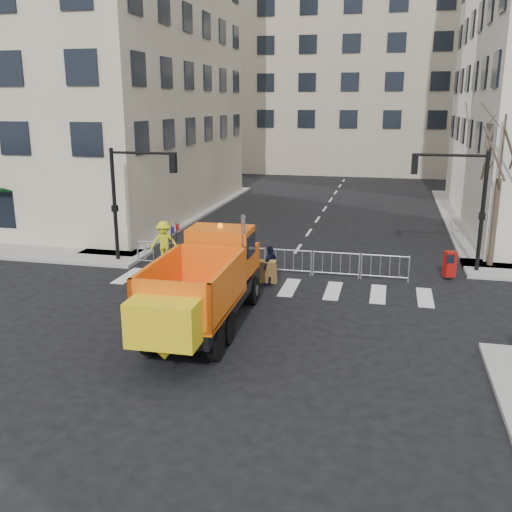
% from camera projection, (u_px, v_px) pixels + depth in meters
% --- Properties ---
extents(ground, '(120.00, 120.00, 0.00)m').
position_uv_depth(ground, '(239.00, 337.00, 18.54)').
color(ground, black).
rests_on(ground, ground).
extents(sidewalk_back, '(64.00, 5.00, 0.15)m').
position_uv_depth(sidewalk_back, '(286.00, 265.00, 26.51)').
color(sidewalk_back, gray).
rests_on(sidewalk_back, ground).
extents(building_left, '(24.00, 22.00, 26.00)m').
position_uv_depth(building_left, '(28.00, 17.00, 38.40)').
color(building_left, tan).
rests_on(building_left, ground).
extents(building_far, '(30.00, 18.00, 24.00)m').
position_uv_depth(building_far, '(357.00, 61.00, 64.28)').
color(building_far, tan).
rests_on(building_far, ground).
extents(traffic_light_left, '(0.18, 0.18, 5.40)m').
position_uv_depth(traffic_light_left, '(115.00, 206.00, 26.66)').
color(traffic_light_left, black).
rests_on(traffic_light_left, ground).
extents(traffic_light_right, '(0.18, 0.18, 5.40)m').
position_uv_depth(traffic_light_right, '(482.00, 214.00, 24.87)').
color(traffic_light_right, black).
rests_on(traffic_light_right, ground).
extents(crowd_barriers, '(12.60, 0.60, 1.10)m').
position_uv_depth(crowd_barriers, '(266.00, 259.00, 25.70)').
color(crowd_barriers, '#9EA0A5').
rests_on(crowd_barriers, ground).
extents(street_tree, '(3.00, 3.00, 7.50)m').
position_uv_depth(street_tree, '(498.00, 187.00, 25.38)').
color(street_tree, '#382B21').
rests_on(street_tree, ground).
extents(plow_truck, '(3.11, 9.54, 3.68)m').
position_uv_depth(plow_truck, '(204.00, 282.00, 18.87)').
color(plow_truck, black).
rests_on(plow_truck, ground).
extents(cop_a, '(0.70, 0.49, 1.84)m').
position_uv_depth(cop_a, '(217.00, 252.00, 25.51)').
color(cop_a, black).
rests_on(cop_a, ground).
extents(cop_b, '(1.12, 1.05, 1.83)m').
position_uv_depth(cop_b, '(210.00, 269.00, 22.88)').
color(cop_b, black).
rests_on(cop_b, ground).
extents(cop_c, '(0.69, 1.08, 1.71)m').
position_uv_depth(cop_c, '(270.00, 266.00, 23.62)').
color(cop_c, black).
rests_on(cop_c, ground).
extents(worker, '(1.47, 1.10, 2.02)m').
position_uv_depth(worker, '(164.00, 243.00, 26.23)').
color(worker, gold).
rests_on(worker, sidewalk_back).
extents(newspaper_box, '(0.57, 0.54, 1.10)m').
position_uv_depth(newspaper_box, '(450.00, 264.00, 24.45)').
color(newspaper_box, maroon).
rests_on(newspaper_box, sidewalk_back).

